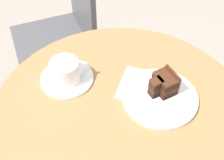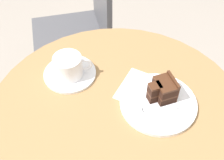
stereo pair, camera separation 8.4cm
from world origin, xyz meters
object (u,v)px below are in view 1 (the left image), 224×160
teaspoon (51,80)px  fork (153,105)px  saucer (67,78)px  cake_slice (164,84)px  cafe_chair (67,21)px  cake_plate (160,97)px  napkin (145,87)px  coffee_cup (66,71)px

teaspoon → fork: fork is taller
saucer → cake_slice: cake_slice is taller
cafe_chair → saucer: bearing=-13.5°
saucer → cake_slice: (0.27, -0.14, 0.04)m
cake_plate → napkin: 0.06m
coffee_cup → cake_slice: bearing=-26.9°
cake_slice → teaspoon: bearing=155.6°
fork → cafe_chair: (-0.13, 0.74, -0.19)m
saucer → napkin: saucer is taller
saucer → cafe_chair: bearing=81.1°
saucer → coffee_cup: size_ratio=1.40×
saucer → coffee_cup: (0.00, -0.01, 0.04)m
cake_plate → cafe_chair: size_ratio=0.24×
fork → cake_slice: bearing=-135.8°
saucer → napkin: size_ratio=0.84×
saucer → cake_plate: (0.25, -0.16, 0.00)m
coffee_cup → teaspoon: 0.06m
fork → cafe_chair: 0.77m
fork → saucer: bearing=-37.1°
teaspoon → fork: 0.33m
cake_plate → cake_slice: cake_slice is taller
cake_plate → cafe_chair: 0.75m
napkin → cafe_chair: (-0.14, 0.66, -0.18)m
coffee_cup → cake_plate: (0.25, -0.15, -0.04)m
coffee_cup → teaspoon: bearing=170.7°
saucer → cake_slice: bearing=-28.1°
teaspoon → cake_plate: 0.34m
coffee_cup → saucer: bearing=90.9°
cake_plate → saucer: bearing=147.6°
cake_slice → fork: (-0.05, -0.04, -0.03)m
saucer → fork: (0.22, -0.19, 0.01)m
cake_plate → cake_slice: bearing=48.2°
coffee_cup → teaspoon: size_ratio=1.22×
teaspoon → cake_plate: size_ratio=0.44×
coffee_cup → fork: size_ratio=0.87×
napkin → cake_slice: bearing=-42.2°
saucer → cafe_chair: 0.59m
cake_slice → fork: cake_slice is taller
coffee_cup → cake_plate: coffee_cup is taller
teaspoon → napkin: teaspoon is taller
cafe_chair → napkin: bearing=7.5°
coffee_cup → cafe_chair: bearing=81.3°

